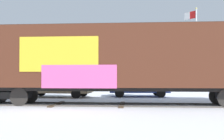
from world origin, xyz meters
TOP-DOWN VIEW (x-y plane):
  - ground_plane at (0.00, 0.00)m, footprint 260.00×260.00m
  - track at (0.53, 0.00)m, footprint 59.94×6.10m
  - freight_car at (0.57, -0.00)m, footprint 17.33×4.02m
  - flagpole at (7.94, 11.96)m, footprint 0.94×1.20m
  - hillside at (-0.01, 71.53)m, footprint 138.89×42.74m
  - parked_car_tan at (-3.76, 5.38)m, footprint 5.01×2.63m
  - parked_car_blue at (2.01, 5.87)m, footprint 4.23×2.05m

SIDE VIEW (x-z plane):
  - ground_plane at x=0.00m, z-range 0.00..0.00m
  - track at x=0.53m, z-range 0.00..0.08m
  - parked_car_blue at x=2.01m, z-range 0.00..1.54m
  - parked_car_tan at x=-3.76m, z-range -0.01..1.73m
  - freight_car at x=0.57m, z-range 0.28..4.49m
  - flagpole at x=7.94m, z-range 1.03..8.98m
  - hillside at x=-0.01m, z-range -2.25..13.05m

